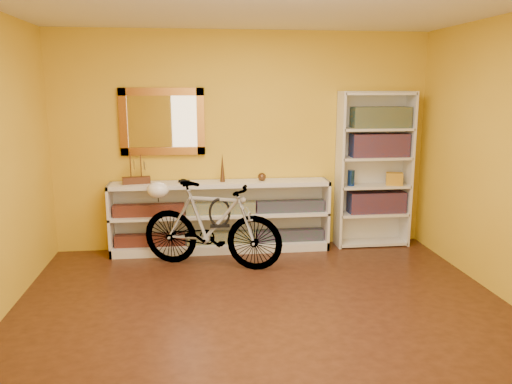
{
  "coord_description": "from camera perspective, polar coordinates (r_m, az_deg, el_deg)",
  "views": [
    {
      "loc": [
        -0.57,
        -4.06,
        1.95
      ],
      "look_at": [
        0.0,
        0.7,
        0.95
      ],
      "focal_mm": 35.47,
      "sensor_mm": 36.0,
      "label": 1
    }
  ],
  "objects": [
    {
      "name": "floor",
      "position": [
        4.54,
        1.08,
        -13.72
      ],
      "size": [
        4.5,
        4.0,
        0.01
      ],
      "primitive_type": "cube",
      "color": "#33180E",
      "rests_on": "ground"
    },
    {
      "name": "ceiling",
      "position": [
        4.15,
        1.23,
        20.87
      ],
      "size": [
        4.5,
        4.0,
        0.01
      ],
      "primitive_type": "cube",
      "color": "silver",
      "rests_on": "ground"
    },
    {
      "name": "back_wall",
      "position": [
        6.12,
        -1.46,
        5.69
      ],
      "size": [
        4.5,
        0.01,
        2.6
      ],
      "primitive_type": "cube",
      "color": "gold",
      "rests_on": "ground"
    },
    {
      "name": "gilt_mirror",
      "position": [
        6.05,
        -10.52,
        7.8
      ],
      "size": [
        0.98,
        0.06,
        0.78
      ],
      "primitive_type": "cube",
      "color": "brown",
      "rests_on": "back_wall"
    },
    {
      "name": "wall_socket",
      "position": [
        6.45,
        6.61,
        -3.59
      ],
      "size": [
        0.09,
        0.02,
        0.09
      ],
      "primitive_type": "cube",
      "color": "silver",
      "rests_on": "back_wall"
    },
    {
      "name": "console_unit",
      "position": [
        6.07,
        -3.99,
        -2.79
      ],
      "size": [
        2.6,
        0.35,
        0.85
      ],
      "primitive_type": null,
      "color": "silver",
      "rests_on": "floor"
    },
    {
      "name": "cd_row_lower",
      "position": [
        6.12,
        -3.95,
        -5.15
      ],
      "size": [
        2.5,
        0.13,
        0.14
      ],
      "primitive_type": "cube",
      "color": "black",
      "rests_on": "console_unit"
    },
    {
      "name": "cd_row_upper",
      "position": [
        6.03,
        -3.99,
        -1.82
      ],
      "size": [
        2.5,
        0.13,
        0.14
      ],
      "primitive_type": "cube",
      "color": "navy",
      "rests_on": "console_unit"
    },
    {
      "name": "model_ship",
      "position": [
        5.98,
        -13.4,
        2.68
      ],
      "size": [
        0.33,
        0.17,
        0.37
      ],
      "primitive_type": null,
      "rotation": [
        0.0,
        0.0,
        0.19
      ],
      "color": "#412112",
      "rests_on": "console_unit"
    },
    {
      "name": "toy_car",
      "position": [
        5.98,
        -8.1,
        1.07
      ],
      "size": [
        0.0,
        0.0,
        0.0
      ],
      "primitive_type": "imported",
      "rotation": [
        0.0,
        0.0,
        1.56
      ],
      "color": "black",
      "rests_on": "console_unit"
    },
    {
      "name": "bronze_ornament",
      "position": [
        5.95,
        -3.81,
        2.77
      ],
      "size": [
        0.06,
        0.06,
        0.34
      ],
      "primitive_type": "cone",
      "color": "#4F311B",
      "rests_on": "console_unit"
    },
    {
      "name": "decorative_orb",
      "position": [
        6.02,
        0.67,
        1.72
      ],
      "size": [
        0.1,
        0.1,
        0.1
      ],
      "primitive_type": "sphere",
      "color": "#4F311B",
      "rests_on": "console_unit"
    },
    {
      "name": "bookcase",
      "position": [
        6.36,
        13.17,
        2.43
      ],
      "size": [
        0.9,
        0.3,
        1.9
      ],
      "primitive_type": null,
      "color": "silver",
      "rests_on": "floor"
    },
    {
      "name": "book_row_a",
      "position": [
        6.45,
        13.42,
        -1.12
      ],
      "size": [
        0.7,
        0.22,
        0.26
      ],
      "primitive_type": "cube",
      "color": "maroon",
      "rests_on": "bookcase"
    },
    {
      "name": "book_row_b",
      "position": [
        6.34,
        13.72,
        5.15
      ],
      "size": [
        0.7,
        0.22,
        0.28
      ],
      "primitive_type": "cube",
      "color": "maroon",
      "rests_on": "bookcase"
    },
    {
      "name": "book_row_c",
      "position": [
        6.31,
        13.87,
        8.17
      ],
      "size": [
        0.7,
        0.22,
        0.25
      ],
      "primitive_type": "cube",
      "color": "#194658",
      "rests_on": "bookcase"
    },
    {
      "name": "travel_mug",
      "position": [
        6.26,
        10.67,
        1.57
      ],
      "size": [
        0.09,
        0.09,
        0.19
      ],
      "primitive_type": "cylinder",
      "color": "#16379C",
      "rests_on": "bookcase"
    },
    {
      "name": "red_tin",
      "position": [
        6.26,
        11.59,
        7.88
      ],
      "size": [
        0.16,
        0.16,
        0.17
      ],
      "primitive_type": "cube",
      "rotation": [
        0.0,
        0.0,
        -0.24
      ],
      "color": "maroon",
      "rests_on": "bookcase"
    },
    {
      "name": "yellow_bag",
      "position": [
        6.43,
        15.34,
        1.44
      ],
      "size": [
        0.23,
        0.19,
        0.15
      ],
      "primitive_type": "cube",
      "rotation": [
        0.0,
        0.0,
        -0.32
      ],
      "color": "gold",
      "rests_on": "bookcase"
    },
    {
      "name": "bicycle",
      "position": [
        5.54,
        -5.04,
        -3.71
      ],
      "size": [
        0.96,
        1.66,
        0.95
      ],
      "primitive_type": "imported",
      "rotation": [
        0.0,
        0.0,
        1.21
      ],
      "color": "silver",
      "rests_on": "floor"
    },
    {
      "name": "helmet",
      "position": [
        5.68,
        -11.0,
        0.24
      ],
      "size": [
        0.24,
        0.23,
        0.18
      ],
      "primitive_type": "ellipsoid",
      "color": "white",
      "rests_on": "bicycle"
    },
    {
      "name": "u_lock",
      "position": [
        5.47,
        -4.12,
        -2.35
      ],
      "size": [
        0.24,
        0.03,
        0.24
      ],
      "primitive_type": "torus",
      "rotation": [
        1.57,
        0.0,
        0.0
      ],
      "color": "black",
      "rests_on": "bicycle"
    }
  ]
}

